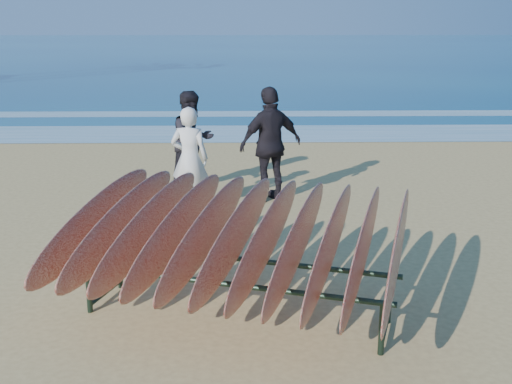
# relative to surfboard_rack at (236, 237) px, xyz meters

# --- Properties ---
(ground) EXTENTS (120.00, 120.00, 0.00)m
(ground) POSITION_rel_surfboard_rack_xyz_m (0.23, 0.53, -0.86)
(ground) COLOR tan
(ground) RESTS_ON ground
(ocean) EXTENTS (160.00, 160.00, 0.00)m
(ocean) POSITION_rel_surfboard_rack_xyz_m (0.23, 55.53, -0.85)
(ocean) COLOR navy
(ocean) RESTS_ON ground
(foam_near) EXTENTS (160.00, 160.00, 0.00)m
(foam_near) POSITION_rel_surfboard_rack_xyz_m (0.23, 10.53, -0.85)
(foam_near) COLOR white
(foam_near) RESTS_ON ground
(foam_far) EXTENTS (160.00, 160.00, 0.00)m
(foam_far) POSITION_rel_surfboard_rack_xyz_m (0.23, 14.03, -0.85)
(foam_far) COLOR white
(foam_far) RESTS_ON ground
(surfboard_rack) EXTENTS (3.80, 3.42, 1.36)m
(surfboard_rack) POSITION_rel_surfboard_rack_xyz_m (0.00, 0.00, 0.00)
(surfboard_rack) COLOR black
(surfboard_rack) RESTS_ON ground
(person_white) EXTENTS (0.65, 0.48, 1.62)m
(person_white) POSITION_rel_surfboard_rack_xyz_m (-0.75, 3.84, -0.05)
(person_white) COLOR silver
(person_white) RESTS_ON ground
(person_dark_a) EXTENTS (1.07, 1.04, 1.73)m
(person_dark_a) POSITION_rel_surfboard_rack_xyz_m (-0.79, 4.93, 0.01)
(person_dark_a) COLOR black
(person_dark_a) RESTS_ON ground
(person_dark_b) EXTENTS (1.19, 0.89, 1.87)m
(person_dark_b) POSITION_rel_surfboard_rack_xyz_m (0.53, 4.30, 0.08)
(person_dark_b) COLOR black
(person_dark_b) RESTS_ON ground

